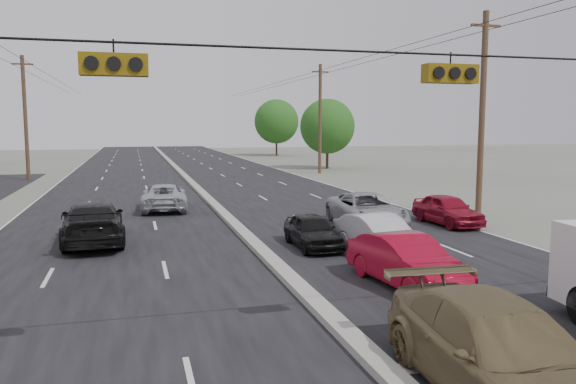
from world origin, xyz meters
name	(u,v)px	position (x,y,z in m)	size (l,w,h in m)	color
ground	(371,362)	(0.00, 0.00, 0.00)	(200.00, 200.00, 0.00)	#606356
road_surface	(197,189)	(0.00, 30.00, 0.00)	(20.00, 160.00, 0.02)	black
center_median	(197,188)	(0.00, 30.00, 0.10)	(0.50, 160.00, 0.20)	gray
utility_pole_left_c	(25,117)	(-12.50, 40.00, 5.11)	(1.60, 0.30, 10.00)	#422D1E
utility_pole_right_b	(482,112)	(12.50, 15.00, 5.11)	(1.60, 0.30, 10.00)	#422D1E
utility_pole_right_c	(320,118)	(12.50, 40.00, 5.11)	(1.60, 0.30, 10.00)	#422D1E
traffic_signals	(445,71)	(1.40, 0.00, 5.49)	(25.00, 0.30, 0.54)	black
tree_right_mid	(327,126)	(15.00, 45.00, 4.34)	(5.60, 5.60, 7.14)	#382619
tree_right_far	(276,122)	(16.00, 70.00, 4.96)	(6.40, 6.40, 8.16)	#382619
tan_sedan	(500,354)	(1.40, -1.96, 0.80)	(2.25, 5.53, 1.61)	brown
red_sedan	(406,262)	(3.00, 4.39, 0.71)	(1.51, 4.32, 1.42)	maroon
queue_car_a	(312,231)	(2.01, 9.85, 0.62)	(1.46, 3.62, 1.23)	black
queue_car_b	(379,236)	(3.82, 8.01, 0.70)	(1.48, 4.23, 1.40)	silver
queue_car_c	(366,210)	(5.66, 13.31, 0.73)	(2.44, 5.28, 1.47)	#939499
queue_car_e	(447,210)	(9.36, 12.74, 0.68)	(1.62, 4.02, 1.37)	maroon
oncoming_near	(93,223)	(-5.80, 12.79, 0.80)	(2.25, 5.53, 1.61)	black
oncoming_far	(164,197)	(-2.73, 20.72, 0.69)	(2.29, 4.97, 1.38)	#A8ACB0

